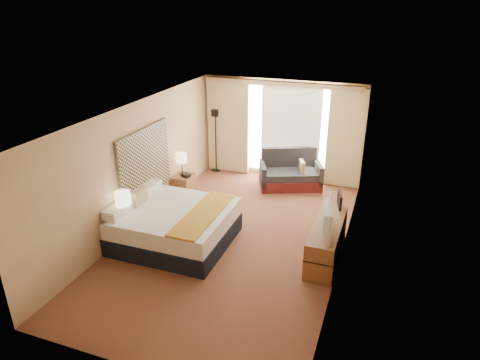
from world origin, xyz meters
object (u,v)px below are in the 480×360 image
(nightstand_right, at_px, (183,186))
(media_dresser, at_px, (327,240))
(bed, at_px, (174,225))
(desk_chair, at_px, (332,218))
(lamp_left, at_px, (123,199))
(loveseat, at_px, (290,175))
(lamp_right, at_px, (182,158))
(television, at_px, (323,217))
(floor_lamp, at_px, (215,128))
(nightstand_left, at_px, (123,236))

(nightstand_right, xyz_separation_m, media_dresser, (3.70, -1.45, 0.07))
(bed, xyz_separation_m, desk_chair, (2.86, 1.22, 0.06))
(lamp_left, bearing_deg, media_dresser, 14.93)
(loveseat, bearing_deg, lamp_right, -170.93)
(lamp_left, bearing_deg, desk_chair, 24.98)
(nightstand_right, relative_size, television, 0.56)
(bed, bearing_deg, loveseat, 66.81)
(desk_chair, relative_size, television, 1.00)
(media_dresser, relative_size, television, 1.82)
(television, bearing_deg, loveseat, 12.59)
(media_dresser, relative_size, desk_chair, 1.82)
(desk_chair, bearing_deg, nightstand_right, 154.04)
(floor_lamp, bearing_deg, loveseat, -9.24)
(lamp_left, bearing_deg, nightstand_left, -115.76)
(desk_chair, xyz_separation_m, television, (-0.02, -1.06, 0.55))
(floor_lamp, distance_m, television, 5.11)
(television, bearing_deg, media_dresser, -18.27)
(bed, height_order, loveseat, bed)
(bed, xyz_separation_m, lamp_right, (-0.84, 2.00, 0.59))
(loveseat, distance_m, lamp_right, 2.80)
(media_dresser, bearing_deg, loveseat, 115.72)
(nightstand_right, distance_m, media_dresser, 3.97)
(floor_lamp, bearing_deg, media_dresser, -42.34)
(media_dresser, xyz_separation_m, television, (-0.05, -0.34, 0.63))
(floor_lamp, height_order, desk_chair, floor_lamp)
(bed, bearing_deg, television, 3.15)
(bed, relative_size, television, 2.14)
(lamp_right, distance_m, television, 4.12)
(desk_chair, distance_m, lamp_right, 3.82)
(nightstand_left, bearing_deg, television, 10.95)
(nightstand_right, xyz_separation_m, loveseat, (2.28, 1.49, 0.04))
(loveseat, relative_size, television, 1.74)
(nightstand_left, distance_m, media_dresser, 3.85)
(desk_chair, bearing_deg, loveseat, 107.30)
(media_dresser, relative_size, lamp_left, 2.92)
(loveseat, distance_m, desk_chair, 2.62)
(nightstand_right, xyz_separation_m, lamp_right, (-0.03, 0.05, 0.69))
(bed, bearing_deg, lamp_right, 112.75)
(floor_lamp, xyz_separation_m, desk_chair, (3.59, -2.58, -0.79))
(nightstand_left, xyz_separation_m, lamp_left, (0.04, 0.07, 0.75))
(nightstand_left, xyz_separation_m, television, (3.65, 0.71, 0.71))
(lamp_left, distance_m, television, 3.67)
(nightstand_left, xyz_separation_m, nightstand_right, (0.00, 2.50, 0.00))
(media_dresser, bearing_deg, desk_chair, 92.31)
(nightstand_left, relative_size, nightstand_right, 1.00)
(media_dresser, distance_m, loveseat, 3.26)
(lamp_left, bearing_deg, lamp_right, 91.54)
(media_dresser, bearing_deg, lamp_left, -165.07)
(media_dresser, relative_size, floor_lamp, 1.04)
(media_dresser, distance_m, lamp_left, 3.85)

